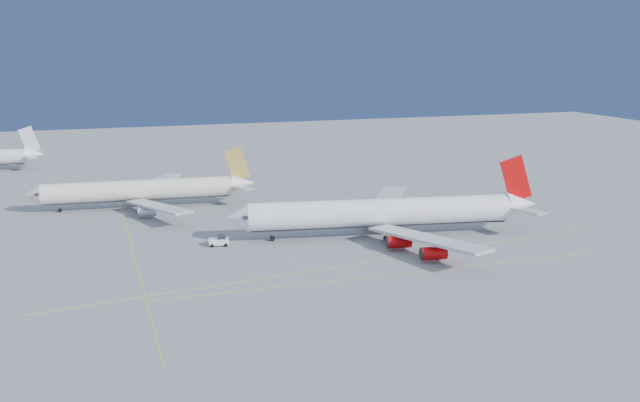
# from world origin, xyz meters

# --- Properties ---
(ground) EXTENTS (500.00, 500.00, 0.00)m
(ground) POSITION_xyz_m (0.00, 0.00, 0.00)
(ground) COLOR slate
(ground) RESTS_ON ground
(taxiway_lines) EXTENTS (118.86, 140.00, 0.02)m
(taxiway_lines) POSITION_xyz_m (-14.71, 6.34, 0.01)
(taxiway_lines) COLOR #D9C10C
(taxiway_lines) RESTS_ON ground
(airliner_virgin) EXTENTS (71.51, 63.63, 17.68)m
(airliner_virgin) POSITION_xyz_m (15.27, 11.77, 5.33)
(airliner_virgin) COLOR white
(airliner_virgin) RESTS_ON ground
(airliner_etihad) EXTENTS (59.34, 54.68, 15.48)m
(airliner_etihad) POSITION_xyz_m (-34.07, 58.03, 4.71)
(airliner_etihad) COLOR beige
(airliner_etihad) RESTS_ON ground
(pushback_tug) EXTENTS (4.46, 3.10, 2.36)m
(pushback_tug) POSITION_xyz_m (-22.05, 15.69, 1.09)
(pushback_tug) COLOR white
(pushback_tug) RESTS_ON ground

